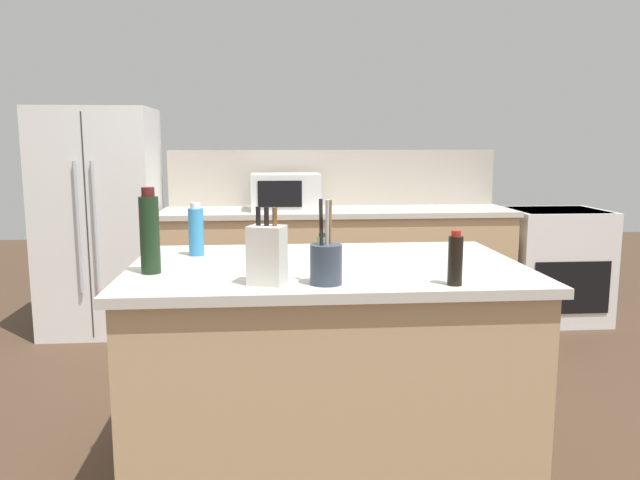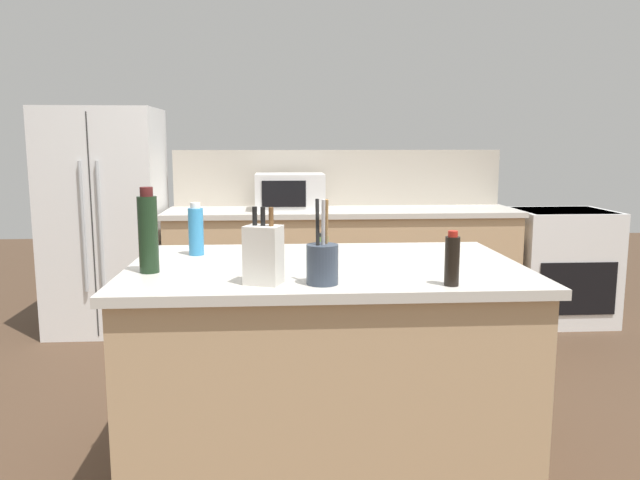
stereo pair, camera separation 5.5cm
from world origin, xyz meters
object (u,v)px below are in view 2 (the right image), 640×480
Objects in this scene: range_oven at (560,265)px; soy_sauce_bottle at (452,260)px; microwave at (290,192)px; utensil_crock at (322,262)px; refrigerator at (106,221)px; dish_soap_bottle at (196,230)px; spice_jar_oregano at (322,245)px; knife_block at (263,254)px; wine_bottle at (148,233)px.

range_oven is 3.18m from soy_sauce_bottle.
utensil_crock reaches higher than microwave.
dish_soap_bottle is at bearing -64.39° from refrigerator.
refrigerator is 8.39× the size of soy_sauce_bottle.
utensil_crock is at bearing -49.69° from dish_soap_bottle.
utensil_crock reaches higher than soy_sauce_bottle.
microwave reaches higher than dish_soap_bottle.
utensil_crock is 0.59m from spice_jar_oregano.
dish_soap_bottle is at bearing 130.31° from utensil_crock.
dish_soap_bottle reaches higher than range_oven.
refrigerator is 3.66m from range_oven.
knife_block is at bearing -62.35° from dish_soap_bottle.
refrigerator reaches higher than dish_soap_bottle.
knife_block reaches higher than dish_soap_bottle.
wine_bottle is at bearing 164.91° from soy_sauce_bottle.
soy_sauce_bottle reaches higher than range_oven.
refrigerator reaches higher than microwave.
microwave is 1.53× the size of wine_bottle.
spice_jar_oregano is at bearing 24.34° from wine_bottle.
microwave is 1.66× the size of utensil_crock.
soy_sauce_bottle is (1.98, -2.70, 0.18)m from refrigerator.
soy_sauce_bottle reaches higher than spice_jar_oregano.
dish_soap_bottle is 0.71× the size of wine_bottle.
wine_bottle reaches higher than spice_jar_oregano.
dish_soap_bottle is at bearing 138.18° from knife_block.
refrigerator is at bearing 115.61° from dish_soap_bottle.
knife_block is (-2.36, -2.57, 0.59)m from range_oven.
spice_jar_oregano is at bearing -86.81° from microwave.
microwave is at bearing 75.17° from wine_bottle.
refrigerator is 3.04m from utensil_crock.
wine_bottle reaches higher than dish_soap_bottle.
range_oven is at bearing 67.98° from knife_block.
refrigerator is 3.35m from soy_sauce_bottle.
refrigerator is at bearing 126.28° from soy_sauce_bottle.
refrigerator is 6.95× the size of dish_soap_bottle.
soy_sauce_bottle is (0.70, -0.08, -0.02)m from knife_block.
dish_soap_bottle reaches higher than spice_jar_oregano.
knife_block is 0.22m from utensil_crock.
wine_bottle reaches higher than knife_block.
utensil_crock is at bearing 173.12° from soy_sauce_bottle.
spice_jar_oregano is at bearing 86.00° from knife_block.
microwave is at bearing -2.05° from refrigerator.
microwave is at bearing 91.59° from utensil_crock.
knife_block is at bearing -132.55° from range_oven.
wine_bottle is at bearing -140.50° from range_oven.
spice_jar_oregano is at bearing -53.07° from refrigerator.
spice_jar_oregano is 0.78m from soy_sauce_bottle.
microwave is 2.41m from wine_bottle.
refrigerator is 2.22m from dish_soap_bottle.
refrigerator reaches higher than soy_sauce_bottle.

